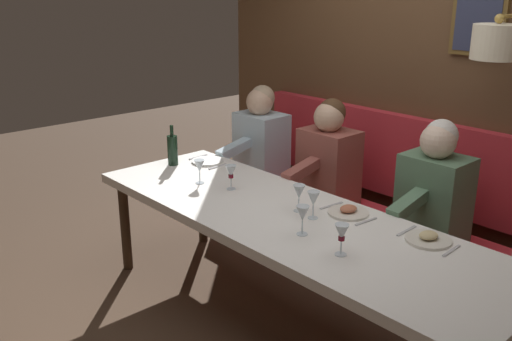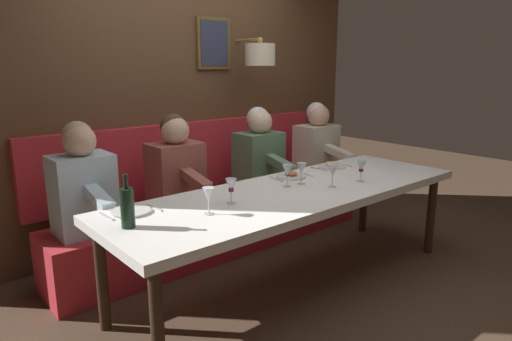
% 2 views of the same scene
% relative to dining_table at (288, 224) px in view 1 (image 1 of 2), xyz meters
% --- Properties ---
extents(ground_plane, '(12.00, 12.00, 0.00)m').
position_rel_dining_table_xyz_m(ground_plane, '(0.00, 0.00, -0.68)').
color(ground_plane, '#4C3828').
extents(dining_table, '(0.90, 2.82, 0.74)m').
position_rel_dining_table_xyz_m(dining_table, '(0.00, 0.00, 0.00)').
color(dining_table, white).
rests_on(dining_table, ground_plane).
extents(banquette_bench, '(0.52, 3.02, 0.45)m').
position_rel_dining_table_xyz_m(banquette_bench, '(0.89, 0.00, -0.46)').
color(banquette_bench, red).
rests_on(banquette_bench, ground_plane).
extents(back_wall_panel, '(0.59, 4.22, 2.90)m').
position_rel_dining_table_xyz_m(back_wall_panel, '(1.46, -0.01, 0.68)').
color(back_wall_panel, brown).
rests_on(back_wall_panel, ground_plane).
extents(diner_near, '(0.60, 0.40, 0.79)m').
position_rel_dining_table_xyz_m(diner_near, '(0.88, -0.41, 0.13)').
color(diner_near, '#567A5B').
rests_on(diner_near, banquette_bench).
extents(diner_middle, '(0.60, 0.40, 0.79)m').
position_rel_dining_table_xyz_m(diner_middle, '(0.88, 0.46, 0.13)').
color(diner_middle, '#934C42').
rests_on(diner_middle, banquette_bench).
extents(diner_far, '(0.60, 0.40, 0.79)m').
position_rel_dining_table_xyz_m(diner_far, '(0.88, 1.20, 0.13)').
color(diner_far, silver).
rests_on(diner_far, banquette_bench).
extents(place_setting_0, '(0.24, 0.32, 0.01)m').
position_rel_dining_table_xyz_m(place_setting_0, '(0.28, 1.13, 0.07)').
color(place_setting_0, silver).
rests_on(place_setting_0, dining_table).
extents(place_setting_1, '(0.24, 0.31, 0.05)m').
position_rel_dining_table_xyz_m(place_setting_1, '(0.30, -0.74, 0.07)').
color(place_setting_1, silver).
rests_on(place_setting_1, dining_table).
extents(place_setting_2, '(0.24, 0.32, 0.05)m').
position_rel_dining_table_xyz_m(place_setting_2, '(0.27, -0.23, 0.07)').
color(place_setting_2, silver).
rests_on(place_setting_2, dining_table).
extents(wine_glass_0, '(0.07, 0.07, 0.16)m').
position_rel_dining_table_xyz_m(wine_glass_0, '(0.07, -0.13, 0.18)').
color(wine_glass_0, silver).
rests_on(wine_glass_0, dining_table).
extents(wine_glass_1, '(0.07, 0.07, 0.16)m').
position_rel_dining_table_xyz_m(wine_glass_1, '(0.03, 0.56, 0.18)').
color(wine_glass_1, silver).
rests_on(wine_glass_1, dining_table).
extents(wine_glass_2, '(0.07, 0.07, 0.16)m').
position_rel_dining_table_xyz_m(wine_glass_2, '(-0.17, -0.53, 0.18)').
color(wine_glass_2, silver).
rests_on(wine_glass_2, dining_table).
extents(wine_glass_3, '(0.07, 0.07, 0.16)m').
position_rel_dining_table_xyz_m(wine_glass_3, '(-0.13, -0.24, 0.18)').
color(wine_glass_3, silver).
rests_on(wine_glass_3, dining_table).
extents(wine_glass_4, '(0.07, 0.07, 0.16)m').
position_rel_dining_table_xyz_m(wine_glass_4, '(-0.05, 0.79, 0.18)').
color(wine_glass_4, silver).
rests_on(wine_glass_4, dining_table).
extents(wine_glass_5, '(0.07, 0.07, 0.16)m').
position_rel_dining_table_xyz_m(wine_glass_5, '(0.09, -0.00, 0.18)').
color(wine_glass_5, silver).
rests_on(wine_glass_5, dining_table).
extents(wine_bottle, '(0.08, 0.08, 0.30)m').
position_rel_dining_table_xyz_m(wine_bottle, '(0.05, 1.25, 0.18)').
color(wine_bottle, black).
rests_on(wine_bottle, dining_table).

